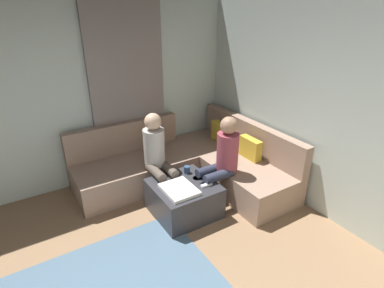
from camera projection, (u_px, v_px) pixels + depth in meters
The scene contains 9 objects.
wall_left at pixel (28, 100), 3.94m from camera, with size 0.12×6.00×2.70m, color silver.
curtain_panel at pixel (129, 94), 4.53m from camera, with size 0.06×1.10×2.50m, color gray.
sectional_couch at pixel (190, 164), 4.63m from camera, with size 2.10×2.55×0.87m.
ottoman at pixel (184, 198), 3.96m from camera, with size 0.76×0.76×0.42m, color #333338.
folded_blanket at pixel (179, 189), 3.73m from camera, with size 0.44×0.36×0.04m, color white.
coffee_mug at pixel (187, 170), 4.11m from camera, with size 0.08×0.08×0.10m, color #334C72.
game_remote at pixel (206, 185), 3.83m from camera, with size 0.05×0.15×0.02m, color white.
person_on_couch_back at pixel (221, 159), 3.98m from camera, with size 0.30×0.60×1.20m.
person_on_couch_side at pixel (158, 155), 4.08m from camera, with size 0.60×0.30×1.20m.
Camera 1 is at (1.39, -0.25, 2.50)m, focal length 29.26 mm.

